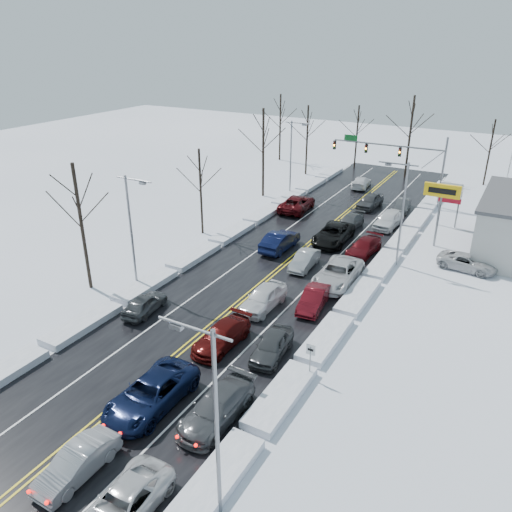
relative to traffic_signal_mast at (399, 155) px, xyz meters
The scene contains 42 objects.
ground 28.73m from the traffic_signal_mast, 97.02° to the right, with size 160.00×160.00×0.00m, color white.
road_surface 26.78m from the traffic_signal_mast, 97.55° to the right, with size 14.00×84.00×0.01m, color black.
snow_bank_left 28.77m from the traffic_signal_mast, 113.03° to the right, with size 1.79×72.00×0.50m, color silver.
snow_bank_right 26.88m from the traffic_signal_mast, 80.92° to the right, with size 1.79×72.00×0.50m, color silver.
traffic_signal_mast is the anchor object (origin of this frame).
tires_plus_sign 13.92m from the traffic_signal_mast, 59.54° to the right, with size 3.20×0.34×6.00m.
used_vehicles_sign 9.50m from the traffic_signal_mast, 40.34° to the right, with size 2.20×0.22×4.65m.
speed_limit_sign 36.51m from the traffic_signal_mast, 82.48° to the right, with size 0.55×0.09×2.35m.
streetlight_se 46.25m from the traffic_signal_mast, 83.98° to the right, with size 3.20×0.25×9.00m.
streetlight_ne 18.63m from the traffic_signal_mast, 74.91° to the right, with size 3.20×0.25×9.00m.
streetlight_sw 34.08m from the traffic_signal_mast, 110.16° to the right, with size 3.20×0.25×9.00m.
streetlight_nw 12.40m from the traffic_signal_mast, 161.23° to the right, with size 3.20×0.25×9.00m.
tree_left_b 37.16m from the traffic_signal_mast, 113.74° to the right, with size 4.00×4.00×10.00m.
tree_left_c 24.38m from the traffic_signal_mast, 124.90° to the right, with size 3.40×3.40×8.50m.
tree_left_d 15.93m from the traffic_signal_mast, 157.76° to the right, with size 4.20×4.20×10.50m.
tree_left_e 15.51m from the traffic_signal_mast, 157.13° to the left, with size 3.80×3.80×9.50m.
tree_far_a 24.63m from the traffic_signal_mast, 150.75° to the left, with size 4.00×4.00×10.00m.
tree_far_b 16.10m from the traffic_signal_mast, 125.98° to the left, with size 3.60×3.60×9.00m.
tree_far_c 11.32m from the traffic_signal_mast, 97.48° to the left, with size 4.40×4.40×11.00m.
tree_far_d 15.16m from the traffic_signal_mast, 55.64° to the left, with size 3.40×3.40×8.50m.
queued_car_1 47.88m from the traffic_signal_mast, 91.95° to the right, with size 1.48×4.26×1.40m, color #999BA1.
queued_car_2 42.68m from the traffic_signal_mast, 92.32° to the right, with size 2.74×5.95×1.65m, color black.
queued_car_3 36.12m from the traffic_signal_mast, 92.45° to the right, with size 2.00×4.92×1.43m, color #470A09.
queued_car_4 30.64m from the traffic_signal_mast, 92.88° to the right, with size 1.94×4.83×1.64m, color white.
queued_car_5 23.10m from the traffic_signal_mast, 94.32° to the right, with size 1.46×4.19×1.38m, color #909497.
queued_car_6 16.85m from the traffic_signal_mast, 95.85° to the right, with size 2.79×6.06×1.68m, color black.
queued_car_7 12.78m from the traffic_signal_mast, 97.66° to the right, with size 1.89×4.65×1.35m, color #45484B.
queued_car_8 7.02m from the traffic_signal_mast, 112.98° to the right, with size 1.91×4.74×1.61m, color #3C3E41.
queued_car_11 41.87m from the traffic_signal_mast, 87.34° to the right, with size 2.14×5.26×1.53m, color #44474A.
queued_car_12 35.53m from the traffic_signal_mast, 87.08° to the right, with size 1.73×4.29×1.46m, color #383A3C.
queued_car_13 28.88m from the traffic_signal_mast, 86.55° to the right, with size 1.51×4.33×1.43m, color #550B12.
queued_car_14 24.44m from the traffic_signal_mast, 85.61° to the right, with size 2.85×6.19×1.72m, color silver.
queued_car_15 18.07m from the traffic_signal_mast, 83.84° to the right, with size 1.95×4.80×1.39m, color #4F0A0F.
queued_car_16 10.88m from the traffic_signal_mast, 78.51° to the right, with size 2.02×5.03×1.71m, color white.
queued_car_17 6.64m from the traffic_signal_mast, 60.57° to the right, with size 1.41×4.04×1.33m, color #393C3D.
oncoming_car_0 21.31m from the traffic_signal_mast, 104.92° to the right, with size 1.82×5.23×1.72m, color black.
oncoming_car_1 13.65m from the traffic_signal_mast, 133.64° to the right, with size 2.82×6.12×1.70m, color #46090D.
oncoming_car_2 8.27m from the traffic_signal_mast, 147.24° to the left, with size 1.95×4.80×1.39m, color white.
oncoming_car_3 36.32m from the traffic_signal_mast, 103.91° to the right, with size 1.64×4.09×1.39m, color #414447.
parked_car_0 19.92m from the traffic_signal_mast, 56.70° to the right, with size 2.23×4.85×1.35m, color silver.
parked_car_1 19.84m from the traffic_signal_mast, 43.91° to the right, with size 2.15×5.28×1.53m, color #393B3D.
parked_car_2 14.26m from the traffic_signal_mast, 27.98° to the right, with size 1.76×4.37×1.49m, color black.
Camera 1 is at (17.05, -30.16, 18.48)m, focal length 35.00 mm.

